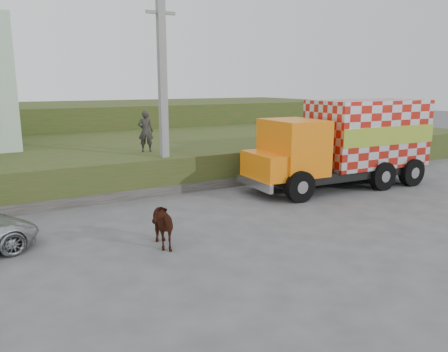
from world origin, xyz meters
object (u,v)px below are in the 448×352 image
utility_pole (163,94)px  cargo_truck (347,143)px  pedestrian (146,131)px  cow (158,223)px

utility_pole → cargo_truck: bearing=-21.5°
pedestrian → utility_pole: bearing=120.2°
cow → pedestrian: pedestrian is taller
cow → pedestrian: 8.11m
cow → pedestrian: (2.37, 7.56, 1.74)m
utility_pole → cargo_truck: size_ratio=0.93×
cow → pedestrian: bearing=77.8°
cargo_truck → pedestrian: cargo_truck is taller
cargo_truck → cow: (-9.95, -2.88, -1.27)m
utility_pole → cow: utility_pole is taller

